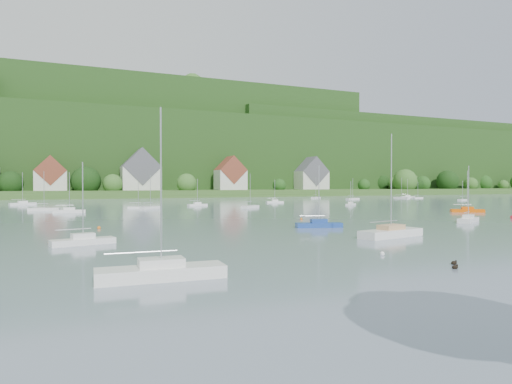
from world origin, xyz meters
TOP-DOWN VIEW (x-y plane):
  - far_shore_strip at (0.00, 200.00)m, footprint 600.00×60.00m
  - forested_ridge at (0.39, 268.57)m, footprint 620.00×181.22m
  - village_building_1 at (-30.00, 189.00)m, footprint 12.00×9.36m
  - village_building_2 at (5.00, 188.00)m, footprint 16.00×11.44m
  - village_building_3 at (45.00, 186.00)m, footprint 13.00×10.40m
  - village_building_4 at (90.00, 190.00)m, footprint 15.00×10.40m
  - near_sailboat_0 at (-18.79, 19.48)m, footprint 7.50×2.40m
  - near_sailboat_1 at (5.92, 42.92)m, footprint 6.13×3.24m
  - near_sailboat_2 at (7.47, 30.91)m, footprint 8.31×4.01m
  - near_sailboat_3 at (30.29, 41.31)m, footprint 6.16×4.49m
  - near_sailboat_5 at (49.11, 58.22)m, footprint 6.02×4.85m
  - near_sailboat_6 at (-22.52, 37.20)m, footprint 5.82×2.78m
  - mooring_buoy_0 at (-25.30, 39.12)m, footprint 0.43×0.43m
  - mooring_buoy_1 at (-1.17, 21.59)m, footprint 0.38×0.38m
  - mooring_buoy_2 at (9.93, 54.88)m, footprint 0.38×0.38m
  - mooring_buoy_3 at (-20.24, 51.95)m, footprint 0.44×0.44m
  - duck_pair at (0.16, 15.78)m, footprint 1.68×1.49m
  - far_sailboat_cluster at (12.61, 116.35)m, footprint 191.44×65.24m

SIDE VIEW (x-z plane):
  - mooring_buoy_0 at x=-25.30m, z-range -0.22..0.22m
  - mooring_buoy_1 at x=-1.17m, z-range -0.19..0.19m
  - mooring_buoy_2 at x=9.93m, z-range -0.19..0.19m
  - mooring_buoy_3 at x=-20.24m, z-range -0.22..0.22m
  - duck_pair at x=0.16m, z-range -0.06..0.28m
  - far_sailboat_cluster at x=12.61m, z-range -3.98..4.73m
  - near_sailboat_6 at x=-22.52m, z-range -3.37..4.21m
  - near_sailboat_1 at x=5.92m, z-range -3.55..4.42m
  - near_sailboat_3 at x=30.29m, z-range -3.68..4.56m
  - near_sailboat_5 at x=49.11m, z-range -3.69..4.57m
  - near_sailboat_0 at x=-18.79m, z-range -4.51..5.50m
  - near_sailboat_2 at x=7.47m, z-range -4.89..5.93m
  - far_shore_strip at x=0.00m, z-range 0.00..3.00m
  - village_building_1 at x=-30.00m, z-range 1.75..15.75m
  - village_building_3 at x=45.00m, z-range 1.68..17.18m
  - village_building_4 at x=90.00m, z-range 1.34..17.84m
  - village_building_2 at x=5.00m, z-range 1.27..19.27m
  - forested_ridge at x=0.39m, z-range -12.06..57.83m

